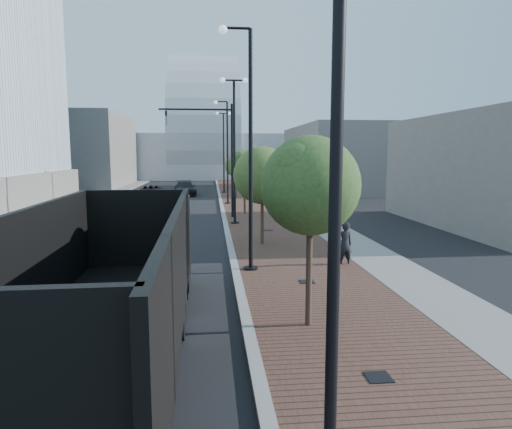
{
  "coord_description": "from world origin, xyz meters",
  "views": [
    {
      "loc": [
        -0.91,
        -7.46,
        4.59
      ],
      "look_at": [
        1.0,
        12.0,
        2.0
      ],
      "focal_mm": 32.32,
      "sensor_mm": 36.0,
      "label": 1
    }
  ],
  "objects": [
    {
      "name": "dark_car_mid",
      "position": [
        -7.08,
        40.57,
        0.69
      ],
      "size": [
        2.83,
        5.2,
        1.38
      ],
      "primitive_type": "imported",
      "rotation": [
        0.0,
        0.0,
        0.11
      ],
      "color": "black",
      "rests_on": "ground"
    },
    {
      "name": "utility_cover_1",
      "position": [
        2.4,
        8.0,
        0.13
      ],
      "size": [
        0.5,
        0.5,
        0.02
      ],
      "primitive_type": "cube",
      "color": "black",
      "rests_on": "sidewalk"
    },
    {
      "name": "dump_truck",
      "position": [
        -2.89,
        4.09,
        1.53
      ],
      "size": [
        2.96,
        13.67,
        3.64
      ],
      "rotation": [
        0.0,
        0.0,
        0.02
      ],
      "color": "black",
      "rests_on": "ground"
    },
    {
      "name": "commercial_block_e",
      "position": [
        18.0,
        20.0,
        3.5
      ],
      "size": [
        10.0,
        16.0,
        7.0
      ],
      "primitive_type": "cube",
      "color": "#66605B",
      "rests_on": "ground"
    },
    {
      "name": "pedestrian",
      "position": [
        4.48,
        10.52,
        0.92
      ],
      "size": [
        0.73,
        0.53,
        1.84
      ],
      "primitive_type": "imported",
      "rotation": [
        0.0,
        0.0,
        3.29
      ],
      "color": "black",
      "rests_on": "ground"
    },
    {
      "name": "curb",
      "position": [
        0.0,
        40.0,
        0.07
      ],
      "size": [
        0.3,
        140.0,
        0.14
      ],
      "primitive_type": "cube",
      "color": "gray",
      "rests_on": "ground"
    },
    {
      "name": "commercial_block_ne",
      "position": [
        16.0,
        50.0,
        4.0
      ],
      "size": [
        12.0,
        22.0,
        8.0
      ],
      "primitive_type": "cube",
      "color": "slate",
      "rests_on": "ground"
    },
    {
      "name": "tree_1",
      "position": [
        1.65,
        15.02,
        3.53
      ],
      "size": [
        2.84,
        2.84,
        4.95
      ],
      "color": "#382619",
      "rests_on": "ground"
    },
    {
      "name": "streetlight_3",
      "position": [
        0.49,
        34.0,
        4.34
      ],
      "size": [
        1.44,
        0.56,
        9.21
      ],
      "color": "black",
      "rests_on": "ground"
    },
    {
      "name": "sidewalk",
      "position": [
        3.5,
        40.0,
        0.06
      ],
      "size": [
        7.0,
        140.0,
        0.12
      ],
      "primitive_type": "cube",
      "color": "#4C2D23",
      "rests_on": "ground"
    },
    {
      "name": "utility_cover_2",
      "position": [
        2.4,
        19.0,
        0.13
      ],
      "size": [
        0.5,
        0.5,
        0.02
      ],
      "primitive_type": "cube",
      "color": "black",
      "rests_on": "sidewalk"
    },
    {
      "name": "dark_car_far",
      "position": [
        -3.79,
        44.13,
        0.78
      ],
      "size": [
        2.88,
        5.59,
        1.55
      ],
      "primitive_type": "imported",
      "rotation": [
        0.0,
        0.0,
        0.14
      ],
      "color": "black",
      "rests_on": "ground"
    },
    {
      "name": "west_sidewalk",
      "position": [
        -13.0,
        40.0,
        0.06
      ],
      "size": [
        4.0,
        140.0,
        0.12
      ],
      "primitive_type": "cube",
      "color": "slate",
      "rests_on": "ground"
    },
    {
      "name": "convention_center",
      "position": [
        -2.0,
        85.0,
        6.0
      ],
      "size": [
        50.0,
        30.0,
        50.0
      ],
      "color": "#A9AEB3",
      "rests_on": "ground"
    },
    {
      "name": "concrete_strip",
      "position": [
        6.2,
        40.0,
        0.07
      ],
      "size": [
        2.4,
        140.0,
        0.13
      ],
      "primitive_type": "cube",
      "color": "slate",
      "rests_on": "ground"
    },
    {
      "name": "commercial_block_nw",
      "position": [
        -20.0,
        60.0,
        5.0
      ],
      "size": [
        14.0,
        20.0,
        10.0
      ],
      "primitive_type": "cube",
      "color": "#65605B",
      "rests_on": "ground"
    },
    {
      "name": "tree_0",
      "position": [
        1.65,
        4.02,
        3.78
      ],
      "size": [
        2.56,
        2.54,
        5.06
      ],
      "color": "#382619",
      "rests_on": "ground"
    },
    {
      "name": "streetlight_4",
      "position": [
        0.6,
        46.0,
        4.82
      ],
      "size": [
        1.72,
        0.56,
        9.28
      ],
      "color": "black",
      "rests_on": "ground"
    },
    {
      "name": "tree_2",
      "position": [
        1.65,
        27.02,
        3.82
      ],
      "size": [
        2.21,
        2.13,
        4.91
      ],
      "color": "#382619",
      "rests_on": "ground"
    },
    {
      "name": "utility_cover_0",
      "position": [
        2.4,
        1.0,
        0.13
      ],
      "size": [
        0.5,
        0.5,
        0.02
      ],
      "primitive_type": "cube",
      "color": "black",
      "rests_on": "sidewalk"
    },
    {
      "name": "ground",
      "position": [
        0.0,
        0.0,
        0.0
      ],
      "size": [
        220.0,
        220.0,
        0.0
      ],
      "primitive_type": "plane",
      "color": "black"
    },
    {
      "name": "streetlight_1",
      "position": [
        0.49,
        10.0,
        4.34
      ],
      "size": [
        1.44,
        0.56,
        9.21
      ],
      "color": "black",
      "rests_on": "ground"
    },
    {
      "name": "white_sedan",
      "position": [
        -5.38,
        16.32,
        0.75
      ],
      "size": [
        2.17,
        4.7,
        1.49
      ],
      "primitive_type": "imported",
      "rotation": [
        0.0,
        0.0,
        0.13
      ],
      "color": "silver",
      "rests_on": "ground"
    },
    {
      "name": "traffic_mast",
      "position": [
        -0.3,
        25.0,
        4.98
      ],
      "size": [
        5.09,
        0.2,
        8.0
      ],
      "color": "black",
      "rests_on": "ground"
    },
    {
      "name": "tree_3",
      "position": [
        1.65,
        39.02,
        3.32
      ],
      "size": [
        2.24,
        2.16,
        4.42
      ],
      "color": "#382619",
      "rests_on": "ground"
    },
    {
      "name": "streetlight_0",
      "position": [
        0.6,
        -2.0,
        4.82
      ],
      "size": [
        1.72,
        0.56,
        9.28
      ],
      "color": "black",
      "rests_on": "ground"
    },
    {
      "name": "streetlight_2",
      "position": [
        0.6,
        22.0,
        4.82
      ],
      "size": [
        1.72,
        0.56,
        9.28
      ],
      "color": "black",
      "rests_on": "ground"
    }
  ]
}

